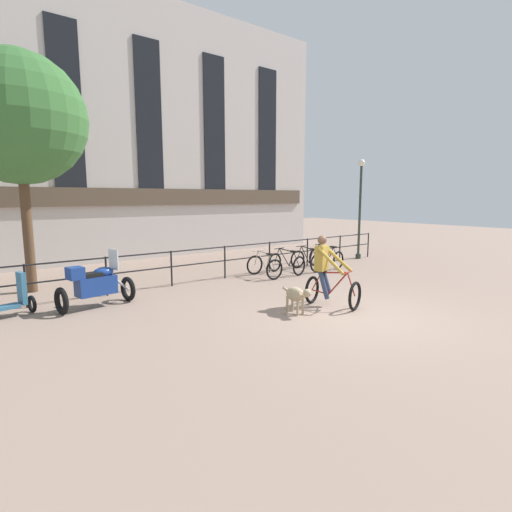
{
  "coord_description": "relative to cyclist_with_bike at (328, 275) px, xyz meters",
  "views": [
    {
      "loc": [
        -7.02,
        -5.37,
        2.6
      ],
      "look_at": [
        -0.56,
        2.86,
        1.05
      ],
      "focal_mm": 28.0,
      "sensor_mm": 36.0,
      "label": 1
    }
  ],
  "objects": [
    {
      "name": "ground_plane",
      "position": [
        -0.1,
        -0.92,
        -0.76
      ],
      "size": [
        60.0,
        60.0,
        0.0
      ],
      "primitive_type": "plane",
      "color": "gray"
    },
    {
      "name": "cyclist_with_bike",
      "position": [
        0.0,
        0.0,
        0.0
      ],
      "size": [
        0.99,
        1.32,
        1.7
      ],
      "rotation": [
        0.0,
        0.0,
        0.29
      ],
      "color": "black",
      "rests_on": "ground_plane"
    },
    {
      "name": "tree_canalside_left",
      "position": [
        -5.33,
        6.03,
        3.85
      ],
      "size": [
        3.42,
        3.42,
        6.34
      ],
      "color": "brown",
      "rests_on": "ground_plane"
    },
    {
      "name": "parked_bicycle_far_end",
      "position": [
        3.98,
        3.62,
        -0.41
      ],
      "size": [
        0.82,
        1.2,
        0.86
      ],
      "rotation": [
        0.0,
        0.0,
        3.29
      ],
      "color": "black",
      "rests_on": "ground_plane"
    },
    {
      "name": "canal_railing",
      "position": [
        -0.1,
        4.28,
        -0.05
      ],
      "size": [
        15.05,
        0.05,
        1.05
      ],
      "color": "black",
      "rests_on": "ground_plane"
    },
    {
      "name": "street_lamp",
      "position": [
        6.67,
        4.23,
        1.56
      ],
      "size": [
        0.28,
        0.28,
        4.13
      ],
      "color": "#2D382D",
      "rests_on": "ground_plane"
    },
    {
      "name": "parked_bicycle_mid_left",
      "position": [
        2.0,
        3.62,
        -0.41
      ],
      "size": [
        0.83,
        1.2,
        0.86
      ],
      "rotation": [
        0.0,
        0.0,
        3.3
      ],
      "color": "black",
      "rests_on": "ground_plane"
    },
    {
      "name": "dog",
      "position": [
        -1.05,
        -0.03,
        -0.33
      ],
      "size": [
        0.32,
        0.86,
        0.62
      ],
      "rotation": [
        0.0,
        0.0,
        0.08
      ],
      "color": "tan",
      "rests_on": "ground_plane"
    },
    {
      "name": "parked_bicycle_near_lamp",
      "position": [
        1.01,
        3.62,
        -0.41
      ],
      "size": [
        0.69,
        1.13,
        0.86
      ],
      "rotation": [
        0.0,
        0.0,
        3.12
      ],
      "color": "black",
      "rests_on": "ground_plane"
    },
    {
      "name": "building_facade",
      "position": [
        -0.1,
        10.07,
        4.56
      ],
      "size": [
        18.0,
        0.72,
        10.7
      ],
      "color": "beige",
      "rests_on": "ground_plane"
    },
    {
      "name": "parked_motorcycle",
      "position": [
        -4.42,
        3.29,
        -0.2
      ],
      "size": [
        1.81,
        0.88,
        1.35
      ],
      "rotation": [
        0.0,
        0.0,
        1.72
      ],
      "color": "black",
      "rests_on": "ground_plane"
    },
    {
      "name": "parked_bicycle_mid_right",
      "position": [
        2.99,
        3.62,
        -0.41
      ],
      "size": [
        0.73,
        1.15,
        0.86
      ],
      "rotation": [
        0.0,
        0.0,
        3.08
      ],
      "color": "black",
      "rests_on": "ground_plane"
    }
  ]
}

